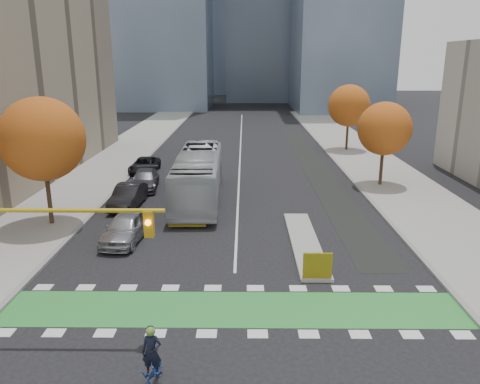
{
  "coord_description": "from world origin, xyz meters",
  "views": [
    {
      "loc": [
        0.45,
        -16.48,
        10.34
      ],
      "look_at": [
        0.22,
        9.4,
        3.0
      ],
      "focal_mm": 35.0,
      "sensor_mm": 36.0,
      "label": 1
    }
  ],
  "objects_px": {
    "tree_east_near": "(384,129)",
    "parked_car_d": "(145,165)",
    "hazard_board": "(318,266)",
    "tree_west": "(42,139)",
    "tree_east_far": "(349,106)",
    "cyclist": "(153,369)",
    "bus": "(198,176)",
    "parked_car_b": "(128,196)",
    "parked_car_a": "(126,227)",
    "parked_car_c": "(145,180)",
    "traffic_signal_west": "(16,238)"
  },
  "relations": [
    {
      "from": "tree_east_near",
      "to": "parked_car_d",
      "type": "xyz_separation_m",
      "value": [
        -21.0,
        4.76,
        -4.17
      ]
    },
    {
      "from": "hazard_board",
      "to": "tree_west",
      "type": "height_order",
      "value": "tree_west"
    },
    {
      "from": "tree_east_far",
      "to": "cyclist",
      "type": "height_order",
      "value": "tree_east_far"
    },
    {
      "from": "tree_west",
      "to": "bus",
      "type": "bearing_deg",
      "value": 32.95
    },
    {
      "from": "parked_car_b",
      "to": "bus",
      "type": "bearing_deg",
      "value": 23.68
    },
    {
      "from": "parked_car_a",
      "to": "parked_car_b",
      "type": "distance_m",
      "value": 6.8
    },
    {
      "from": "tree_east_far",
      "to": "cyclist",
      "type": "bearing_deg",
      "value": -109.8
    },
    {
      "from": "bus",
      "to": "parked_car_c",
      "type": "relative_size",
      "value": 2.59
    },
    {
      "from": "hazard_board",
      "to": "tree_east_near",
      "type": "distance_m",
      "value": 19.93
    },
    {
      "from": "hazard_board",
      "to": "tree_east_near",
      "type": "relative_size",
      "value": 0.2
    },
    {
      "from": "hazard_board",
      "to": "tree_east_near",
      "type": "xyz_separation_m",
      "value": [
        8.0,
        17.8,
        4.06
      ]
    },
    {
      "from": "traffic_signal_west",
      "to": "parked_car_c",
      "type": "xyz_separation_m",
      "value": [
        0.14,
        21.48,
        -3.28
      ]
    },
    {
      "from": "tree_west",
      "to": "tree_east_far",
      "type": "xyz_separation_m",
      "value": [
        24.5,
        26.0,
        -0.38
      ]
    },
    {
      "from": "hazard_board",
      "to": "tree_west",
      "type": "distance_m",
      "value": 18.44
    },
    {
      "from": "hazard_board",
      "to": "bus",
      "type": "xyz_separation_m",
      "value": [
        -7.0,
        13.63,
        1.08
      ]
    },
    {
      "from": "parked_car_a",
      "to": "traffic_signal_west",
      "type": "bearing_deg",
      "value": -92.81
    },
    {
      "from": "bus",
      "to": "parked_car_a",
      "type": "height_order",
      "value": "bus"
    },
    {
      "from": "cyclist",
      "to": "parked_car_d",
      "type": "xyz_separation_m",
      "value": [
        -6.52,
        30.36,
        -0.06
      ]
    },
    {
      "from": "parked_car_b",
      "to": "parked_car_d",
      "type": "bearing_deg",
      "value": 98.58
    },
    {
      "from": "tree_west",
      "to": "tree_east_far",
      "type": "relative_size",
      "value": 1.08
    },
    {
      "from": "traffic_signal_west",
      "to": "parked_car_b",
      "type": "distance_m",
      "value": 16.79
    },
    {
      "from": "bus",
      "to": "parked_car_d",
      "type": "distance_m",
      "value": 10.82
    },
    {
      "from": "tree_east_near",
      "to": "parked_car_a",
      "type": "height_order",
      "value": "tree_east_near"
    },
    {
      "from": "tree_west",
      "to": "bus",
      "type": "xyz_separation_m",
      "value": [
        9.0,
        5.83,
        -3.74
      ]
    },
    {
      "from": "hazard_board",
      "to": "bus",
      "type": "bearing_deg",
      "value": 117.18
    },
    {
      "from": "parked_car_d",
      "to": "bus",
      "type": "bearing_deg",
      "value": -55.14
    },
    {
      "from": "parked_car_d",
      "to": "cyclist",
      "type": "bearing_deg",
      "value": -76.92
    },
    {
      "from": "tree_east_near",
      "to": "tree_west",
      "type": "bearing_deg",
      "value": -157.38
    },
    {
      "from": "bus",
      "to": "cyclist",
      "type": "bearing_deg",
      "value": -89.93
    },
    {
      "from": "traffic_signal_west",
      "to": "bus",
      "type": "height_order",
      "value": "traffic_signal_west"
    },
    {
      "from": "cyclist",
      "to": "parked_car_b",
      "type": "xyz_separation_m",
      "value": [
        -5.48,
        19.57,
        0.06
      ]
    },
    {
      "from": "tree_east_near",
      "to": "parked_car_c",
      "type": "xyz_separation_m",
      "value": [
        -19.79,
        -1.03,
        -4.11
      ]
    },
    {
      "from": "parked_car_b",
      "to": "parked_car_a",
      "type": "bearing_deg",
      "value": -74.54
    },
    {
      "from": "hazard_board",
      "to": "parked_car_a",
      "type": "distance_m",
      "value": 11.68
    },
    {
      "from": "parked_car_a",
      "to": "tree_east_far",
      "type": "bearing_deg",
      "value": 61.94
    },
    {
      "from": "parked_car_c",
      "to": "parked_car_d",
      "type": "height_order",
      "value": "parked_car_c"
    },
    {
      "from": "bus",
      "to": "parked_car_b",
      "type": "xyz_separation_m",
      "value": [
        -4.96,
        -1.87,
        -1.06
      ]
    },
    {
      "from": "parked_car_d",
      "to": "parked_car_a",
      "type": "bearing_deg",
      "value": -80.89
    },
    {
      "from": "parked_car_a",
      "to": "parked_car_d",
      "type": "height_order",
      "value": "parked_car_a"
    },
    {
      "from": "tree_east_near",
      "to": "parked_car_a",
      "type": "xyz_separation_m",
      "value": [
        -18.5,
        -12.68,
        -4.02
      ]
    },
    {
      "from": "hazard_board",
      "to": "parked_car_b",
      "type": "distance_m",
      "value": 16.78
    },
    {
      "from": "tree_east_near",
      "to": "tree_east_far",
      "type": "bearing_deg",
      "value": 88.21
    },
    {
      "from": "parked_car_a",
      "to": "parked_car_c",
      "type": "distance_m",
      "value": 11.72
    },
    {
      "from": "hazard_board",
      "to": "parked_car_d",
      "type": "bearing_deg",
      "value": 119.95
    },
    {
      "from": "parked_car_b",
      "to": "parked_car_d",
      "type": "distance_m",
      "value": 10.84
    },
    {
      "from": "traffic_signal_west",
      "to": "parked_car_d",
      "type": "xyz_separation_m",
      "value": [
        -1.07,
        27.27,
        -3.34
      ]
    },
    {
      "from": "bus",
      "to": "tree_east_near",
      "type": "bearing_deg",
      "value": 14.19
    },
    {
      "from": "parked_car_a",
      "to": "parked_car_c",
      "type": "xyz_separation_m",
      "value": [
        -1.29,
        11.64,
        -0.09
      ]
    },
    {
      "from": "parked_car_d",
      "to": "tree_east_far",
      "type": "bearing_deg",
      "value": 28.56
    },
    {
      "from": "tree_east_near",
      "to": "parked_car_c",
      "type": "height_order",
      "value": "tree_east_near"
    }
  ]
}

